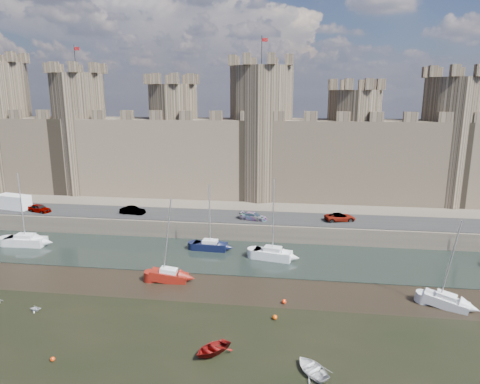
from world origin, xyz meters
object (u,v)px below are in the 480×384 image
Objects in this scene: sailboat_4 at (169,275)px; sailboat_5 at (446,301)px; sailboat_1 at (210,245)px; car_2 at (253,216)px; sailboat_2 at (273,254)px; van at (14,202)px; car_3 at (340,217)px; sailboat_0 at (26,240)px; car_0 at (39,208)px; car_1 at (133,210)px.

sailboat_4 reaches higher than sailboat_5.
sailboat_1 is 29.44m from sailboat_5.
car_2 is 9.82m from sailboat_2.
van is 36.23m from sailboat_4.
sailboat_0 is (-44.08, -9.65, -2.32)m from car_3.
sailboat_4 reaches higher than car_2.
sailboat_2 is at bearing -86.06° from car_0.
van is at bearing 170.61° from sailboat_1.
sailboat_5 is (8.73, -20.31, -2.45)m from car_3.
car_3 is 0.42× the size of sailboat_2.
car_0 is 5.33m from van.
car_3 is at bearing -71.47° from car_2.
sailboat_4 is at bearing -105.65° from car_0.
van reaches higher than car_0.
sailboat_2 reaches higher than van.
car_0 is 0.37× the size of sailboat_2.
sailboat_0 is at bearing -168.94° from sailboat_2.
car_1 is 0.40× the size of sailboat_4.
sailboat_2 is 1.16× the size of sailboat_5.
sailboat_4 is 29.47m from sailboat_5.
car_3 is at bearing -71.30° from car_0.
car_0 reaches higher than car_3.
sailboat_2 is (42.73, -9.81, -2.86)m from van.
sailboat_1 is 0.86× the size of sailboat_2.
sailboat_0 reaches higher than car_2.
sailboat_1 is (13.81, -7.28, -2.40)m from car_1.
van is (-52.03, -0.31, 0.57)m from car_3.
sailboat_1 is at bearing -85.62° from car_0.
sailboat_4 is at bearing -160.84° from sailboat_5.
sailboat_0 is (-12.30, -9.03, -2.34)m from car_1.
car_1 is 31.78m from car_3.
sailboat_4 is at bearing -101.51° from sailboat_1.
sailboat_0 is at bearing 87.50° from car_3.
sailboat_0 is 1.05× the size of sailboat_4.
car_0 is at bearing 76.99° from car_3.
sailboat_0 is at bearing -144.26° from car_0.
sailboat_1 is 10.65m from sailboat_4.
sailboat_2 is at bearing -107.10° from car_1.
car_1 is at bearing 34.49° from sailboat_0.
car_0 is at bearing 144.76° from sailboat_4.
car_2 is at bearing -85.92° from car_1.
sailboat_1 is at bearing 2.05° from sailboat_0.
sailboat_2 reaches higher than sailboat_1.
sailboat_1 reaches higher than car_2.
car_0 is 31.16m from sailboat_4.
sailboat_2 is (-9.31, -10.12, -2.29)m from car_3.
sailboat_1 is (34.06, -7.59, -2.96)m from van.
car_2 is (19.04, -0.58, -0.04)m from car_1.
car_2 is 8.83m from sailboat_1.
car_0 is 8.93m from sailboat_0.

